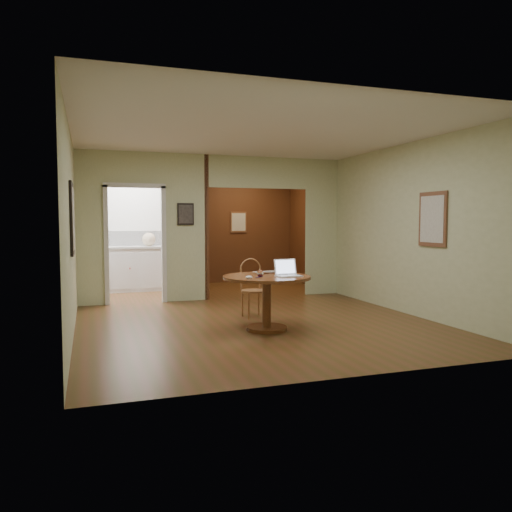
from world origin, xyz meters
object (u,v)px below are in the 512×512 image
object	(u,v)px
closed_laptop	(268,273)
open_laptop	(287,271)
dining_table	(267,290)
chair	(252,284)

from	to	relation	value
closed_laptop	open_laptop	bearing A→B (deg)	-82.94
dining_table	open_laptop	xyz separation A→B (m)	(0.25, -0.11, 0.25)
open_laptop	chair	bearing A→B (deg)	91.97
chair	open_laptop	xyz separation A→B (m)	(0.14, -1.08, 0.30)
dining_table	closed_laptop	bearing A→B (deg)	66.55
dining_table	open_laptop	bearing A→B (deg)	-23.13
chair	closed_laptop	size ratio (longest dim) A/B	2.48
chair	closed_laptop	distance (m)	0.74
closed_laptop	dining_table	bearing A→B (deg)	-125.47
open_laptop	closed_laptop	world-z (taller)	open_laptop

